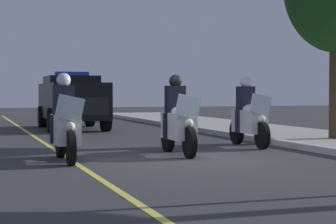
{
  "coord_description": "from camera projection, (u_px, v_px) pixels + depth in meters",
  "views": [
    {
      "loc": [
        11.49,
        -4.3,
        1.37
      ],
      "look_at": [
        -1.71,
        0.0,
        0.9
      ],
      "focal_mm": 67.17,
      "sensor_mm": 36.0,
      "label": 1
    }
  ],
  "objects": [
    {
      "name": "lane_stripe_center",
      "position": [
        78.0,
        165.0,
        11.58
      ],
      "size": [
        48.0,
        0.12,
        0.01
      ],
      "primitive_type": "cube",
      "color": "#E0D14C",
      "rests_on": "ground"
    },
    {
      "name": "ground_plane",
      "position": [
        195.0,
        161.0,
        12.3
      ],
      "size": [
        80.0,
        80.0,
        0.0
      ],
      "primitive_type": "plane",
      "color": "#333335"
    },
    {
      "name": "cyclist_background",
      "position": [
        106.0,
        103.0,
        27.85
      ],
      "size": [
        1.76,
        0.32,
        1.69
      ],
      "color": "black",
      "rests_on": "ground"
    },
    {
      "name": "police_motorcycle_trailing",
      "position": [
        249.0,
        118.0,
        15.39
      ],
      "size": [
        2.14,
        0.57,
        1.72
      ],
      "color": "black",
      "rests_on": "ground"
    },
    {
      "name": "police_motorcycle_lead_right",
      "position": [
        178.0,
        122.0,
        13.4
      ],
      "size": [
        2.14,
        0.57,
        1.72
      ],
      "color": "black",
      "rests_on": "ground"
    },
    {
      "name": "police_motorcycle_lead_left",
      "position": [
        65.0,
        125.0,
        12.18
      ],
      "size": [
        2.14,
        0.57,
        1.72
      ],
      "color": "black",
      "rests_on": "ground"
    },
    {
      "name": "police_suv",
      "position": [
        72.0,
        99.0,
        22.36
      ],
      "size": [
        4.94,
        2.14,
        2.05
      ],
      "color": "black",
      "rests_on": "ground"
    }
  ]
}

